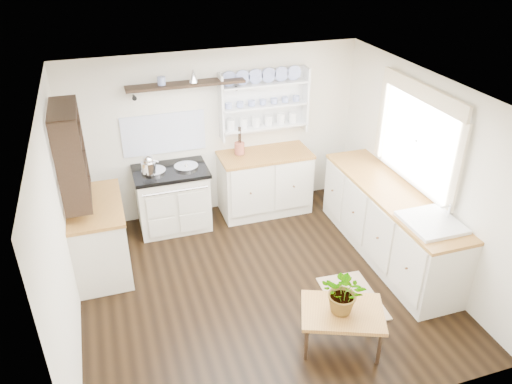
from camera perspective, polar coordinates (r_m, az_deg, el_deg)
floor at (r=5.92m, az=0.46°, el=-10.54°), size 4.00×3.80×0.01m
wall_back at (r=6.91m, az=-4.52°, el=6.65°), size 4.00×0.02×2.30m
wall_right at (r=6.12m, az=18.58°, el=2.09°), size 0.02×3.80×2.30m
wall_left at (r=5.08m, az=-21.47°, el=-4.24°), size 0.02×3.80×2.30m
ceiling at (r=4.79m, az=0.57°, el=11.18°), size 4.00×3.80×0.01m
window at (r=6.04m, az=17.99°, el=6.15°), size 0.08×1.55×1.22m
aga_cooker at (r=6.81m, az=-9.49°, el=-0.68°), size 0.97×0.67×0.90m
back_cabinets at (r=7.09m, az=1.00°, el=1.20°), size 1.27×0.63×0.90m
right_cabinets at (r=6.36m, az=14.90°, el=-3.42°), size 0.62×2.43×0.90m
belfast_sink at (r=5.68m, az=19.23°, el=-4.32°), size 0.55×0.60×0.45m
left_cabinets at (r=6.19m, az=-17.44°, el=-4.81°), size 0.62×1.13×0.90m
plate_rack at (r=6.90m, az=0.75°, el=10.31°), size 1.20×0.22×0.90m
high_shelf at (r=6.46m, az=-8.02°, el=12.02°), size 1.50×0.29×0.16m
left_shelving at (r=5.69m, az=-20.44°, el=4.16°), size 0.28×0.80×1.05m
kettle at (r=6.40m, az=-12.21°, el=3.11°), size 0.18×0.18×0.22m
utensil_crock at (r=6.83m, az=-1.90°, el=5.02°), size 0.14×0.14×0.16m
center_table at (r=5.05m, az=9.83°, el=-13.61°), size 0.94×0.82×0.43m
potted_plant at (r=4.87m, az=10.11°, el=-11.20°), size 0.55×0.55×0.46m
floor_rug at (r=5.83m, az=10.94°, el=-11.79°), size 0.60×0.88×0.02m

